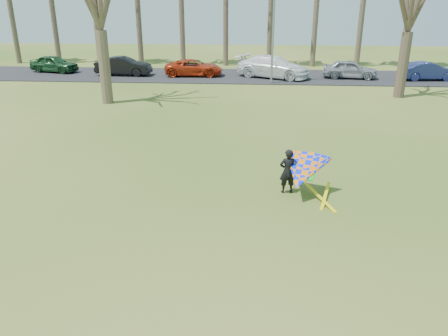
# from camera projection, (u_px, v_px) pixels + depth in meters

# --- Properties ---
(ground) EXTENTS (100.00, 100.00, 0.00)m
(ground) POSITION_uv_depth(u_px,v_px,m) (219.00, 232.00, 11.90)
(ground) COLOR #204F11
(ground) RESTS_ON ground
(parking_strip) EXTENTS (46.00, 7.00, 0.06)m
(parking_strip) POSITION_uv_depth(u_px,v_px,m) (245.00, 76.00, 35.09)
(parking_strip) COLOR black
(parking_strip) RESTS_ON ground
(streetlight) EXTENTS (2.28, 0.18, 8.00)m
(streetlight) POSITION_uv_depth(u_px,v_px,m) (276.00, 20.00, 30.53)
(streetlight) COLOR gray
(streetlight) RESTS_ON ground
(car_0) EXTENTS (4.33, 2.53, 1.38)m
(car_0) POSITION_uv_depth(u_px,v_px,m) (54.00, 64.00, 36.52)
(car_0) COLOR #1A4322
(car_0) RESTS_ON parking_strip
(car_1) EXTENTS (4.47, 1.67, 1.46)m
(car_1) POSITION_uv_depth(u_px,v_px,m) (123.00, 66.00, 35.04)
(car_1) COLOR black
(car_1) RESTS_ON parking_strip
(car_2) EXTENTS (4.69, 2.33, 1.28)m
(car_2) POSITION_uv_depth(u_px,v_px,m) (194.00, 68.00, 34.84)
(car_2) COLOR #AE290D
(car_2) RESTS_ON parking_strip
(car_3) EXTENTS (6.19, 4.52, 1.67)m
(car_3) POSITION_uv_depth(u_px,v_px,m) (273.00, 67.00, 34.03)
(car_3) COLOR white
(car_3) RESTS_ON parking_strip
(car_4) EXTENTS (4.28, 2.19, 1.39)m
(car_4) POSITION_uv_depth(u_px,v_px,m) (350.00, 69.00, 33.77)
(car_4) COLOR gray
(car_4) RESTS_ON parking_strip
(car_5) EXTENTS (4.20, 1.84, 1.34)m
(car_5) POSITION_uv_depth(u_px,v_px,m) (428.00, 71.00, 33.04)
(car_5) COLOR navy
(car_5) RESTS_ON parking_strip
(kite_flyer) EXTENTS (2.13, 2.39, 2.02)m
(kite_flyer) POSITION_uv_depth(u_px,v_px,m) (301.00, 171.00, 13.78)
(kite_flyer) COLOR black
(kite_flyer) RESTS_ON ground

